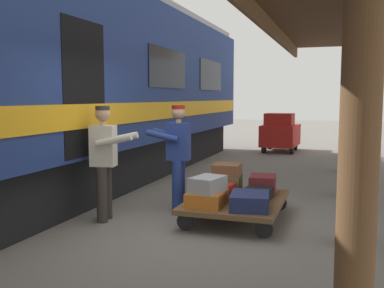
{
  "coord_description": "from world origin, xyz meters",
  "views": [
    {
      "loc": [
        -1.8,
        5.65,
        1.83
      ],
      "look_at": [
        0.25,
        -0.37,
        1.15
      ],
      "focal_mm": 41.09,
      "sensor_mm": 36.0,
      "label": 1
    }
  ],
  "objects_px": {
    "suitcase_orange_carryall": "(207,198)",
    "baggage_tug": "(280,133)",
    "train_car": "(2,82)",
    "porter_by_door": "(105,159)",
    "suitcase_olive_duffel": "(225,183)",
    "suitcase_navy_fabric": "(250,201)",
    "suitcase_brown_leather": "(227,169)",
    "suitcase_black_hardshell": "(257,195)",
    "suitcase_red_plastic": "(217,191)",
    "suitcase_maroon_trunk": "(263,184)",
    "luggage_cart": "(236,202)",
    "porter_in_overalls": "(177,154)",
    "suitcase_gray_aluminum": "(208,184)"
  },
  "relations": [
    {
      "from": "luggage_cart",
      "to": "porter_in_overalls",
      "type": "xyz_separation_m",
      "value": [
        1.04,
        -0.25,
        0.66
      ]
    },
    {
      "from": "suitcase_brown_leather",
      "to": "suitcase_gray_aluminum",
      "type": "height_order",
      "value": "suitcase_brown_leather"
    },
    {
      "from": "suitcase_olive_duffel",
      "to": "suitcase_navy_fabric",
      "type": "bearing_deg",
      "value": 120.69
    },
    {
      "from": "suitcase_olive_duffel",
      "to": "baggage_tug",
      "type": "height_order",
      "value": "baggage_tug"
    },
    {
      "from": "suitcase_olive_duffel",
      "to": "suitcase_brown_leather",
      "type": "xyz_separation_m",
      "value": [
        -0.02,
        -0.02,
        0.22
      ]
    },
    {
      "from": "train_car",
      "to": "suitcase_orange_carryall",
      "type": "xyz_separation_m",
      "value": [
        -3.33,
        -0.16,
        -1.65
      ]
    },
    {
      "from": "suitcase_red_plastic",
      "to": "porter_in_overalls",
      "type": "xyz_separation_m",
      "value": [
        0.73,
        -0.25,
        0.52
      ]
    },
    {
      "from": "suitcase_olive_duffel",
      "to": "suitcase_brown_leather",
      "type": "bearing_deg",
      "value": -134.01
    },
    {
      "from": "luggage_cart",
      "to": "suitcase_gray_aluminum",
      "type": "height_order",
      "value": "suitcase_gray_aluminum"
    },
    {
      "from": "suitcase_black_hardshell",
      "to": "porter_in_overalls",
      "type": "xyz_separation_m",
      "value": [
        1.34,
        -0.25,
        0.53
      ]
    },
    {
      "from": "baggage_tug",
      "to": "suitcase_brown_leather",
      "type": "bearing_deg",
      "value": 91.44
    },
    {
      "from": "luggage_cart",
      "to": "suitcase_brown_leather",
      "type": "height_order",
      "value": "suitcase_brown_leather"
    },
    {
      "from": "suitcase_maroon_trunk",
      "to": "suitcase_brown_leather",
      "type": "height_order",
      "value": "suitcase_brown_leather"
    },
    {
      "from": "suitcase_olive_duffel",
      "to": "porter_by_door",
      "type": "height_order",
      "value": "porter_by_door"
    },
    {
      "from": "suitcase_brown_leather",
      "to": "porter_in_overalls",
      "type": "distance_m",
      "value": 0.85
    },
    {
      "from": "train_car",
      "to": "suitcase_red_plastic",
      "type": "relative_size",
      "value": 31.76
    },
    {
      "from": "porter_in_overalls",
      "to": "suitcase_maroon_trunk",
      "type": "bearing_deg",
      "value": -168.7
    },
    {
      "from": "porter_in_overalls",
      "to": "porter_by_door",
      "type": "distance_m",
      "value": 1.22
    },
    {
      "from": "suitcase_gray_aluminum",
      "to": "porter_by_door",
      "type": "height_order",
      "value": "porter_by_door"
    },
    {
      "from": "suitcase_orange_carryall",
      "to": "luggage_cart",
      "type": "bearing_deg",
      "value": -120.69
    },
    {
      "from": "train_car",
      "to": "luggage_cart",
      "type": "bearing_deg",
      "value": -169.52
    },
    {
      "from": "luggage_cart",
      "to": "suitcase_orange_carryall",
      "type": "relative_size",
      "value": 3.04
    },
    {
      "from": "porter_by_door",
      "to": "suitcase_gray_aluminum",
      "type": "bearing_deg",
      "value": -174.35
    },
    {
      "from": "suitcase_black_hardshell",
      "to": "porter_by_door",
      "type": "distance_m",
      "value": 2.3
    },
    {
      "from": "suitcase_brown_leather",
      "to": "baggage_tug",
      "type": "relative_size",
      "value": 0.27
    },
    {
      "from": "suitcase_gray_aluminum",
      "to": "suitcase_maroon_trunk",
      "type": "bearing_deg",
      "value": -119.72
    },
    {
      "from": "luggage_cart",
      "to": "suitcase_olive_duffel",
      "type": "distance_m",
      "value": 0.62
    },
    {
      "from": "suitcase_brown_leather",
      "to": "train_car",
      "type": "bearing_deg",
      "value": 19.83
    },
    {
      "from": "suitcase_brown_leather",
      "to": "suitcase_black_hardshell",
      "type": "bearing_deg",
      "value": 137.64
    },
    {
      "from": "suitcase_maroon_trunk",
      "to": "suitcase_brown_leather",
      "type": "xyz_separation_m",
      "value": [
        0.59,
        -0.02,
        0.2
      ]
    },
    {
      "from": "suitcase_red_plastic",
      "to": "porter_in_overalls",
      "type": "bearing_deg",
      "value": -18.6
    },
    {
      "from": "train_car",
      "to": "suitcase_gray_aluminum",
      "type": "height_order",
      "value": "train_car"
    },
    {
      "from": "suitcase_black_hardshell",
      "to": "baggage_tug",
      "type": "height_order",
      "value": "baggage_tug"
    },
    {
      "from": "suitcase_brown_leather",
      "to": "porter_by_door",
      "type": "xyz_separation_m",
      "value": [
        1.54,
        1.22,
        0.26
      ]
    },
    {
      "from": "porter_in_overalls",
      "to": "baggage_tug",
      "type": "relative_size",
      "value": 0.97
    },
    {
      "from": "suitcase_orange_carryall",
      "to": "porter_by_door",
      "type": "bearing_deg",
      "value": 6.27
    },
    {
      "from": "suitcase_maroon_trunk",
      "to": "suitcase_gray_aluminum",
      "type": "distance_m",
      "value": 1.21
    },
    {
      "from": "suitcase_brown_leather",
      "to": "suitcase_maroon_trunk",
      "type": "bearing_deg",
      "value": 177.8
    },
    {
      "from": "suitcase_maroon_trunk",
      "to": "suitcase_olive_duffel",
      "type": "distance_m",
      "value": 0.61
    },
    {
      "from": "suitcase_orange_carryall",
      "to": "porter_by_door",
      "type": "height_order",
      "value": "porter_by_door"
    },
    {
      "from": "suitcase_black_hardshell",
      "to": "suitcase_brown_leather",
      "type": "xyz_separation_m",
      "value": [
        0.59,
        -0.54,
        0.26
      ]
    },
    {
      "from": "suitcase_gray_aluminum",
      "to": "suitcase_orange_carryall",
      "type": "bearing_deg",
      "value": -46.3
    },
    {
      "from": "suitcase_navy_fabric",
      "to": "suitcase_orange_carryall",
      "type": "relative_size",
      "value": 1.01
    },
    {
      "from": "luggage_cart",
      "to": "baggage_tug",
      "type": "xyz_separation_m",
      "value": [
        0.49,
        -8.61,
        0.36
      ]
    },
    {
      "from": "suitcase_navy_fabric",
      "to": "baggage_tug",
      "type": "height_order",
      "value": "baggage_tug"
    },
    {
      "from": "suitcase_brown_leather",
      "to": "porter_by_door",
      "type": "height_order",
      "value": "porter_by_door"
    },
    {
      "from": "suitcase_red_plastic",
      "to": "suitcase_maroon_trunk",
      "type": "bearing_deg",
      "value": -139.89
    },
    {
      "from": "train_car",
      "to": "porter_by_door",
      "type": "xyz_separation_m",
      "value": [
        -1.81,
        0.01,
        -1.14
      ]
    },
    {
      "from": "suitcase_olive_duffel",
      "to": "suitcase_gray_aluminum",
      "type": "bearing_deg",
      "value": 90.8
    },
    {
      "from": "suitcase_orange_carryall",
      "to": "baggage_tug",
      "type": "bearing_deg",
      "value": -88.86
    }
  ]
}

